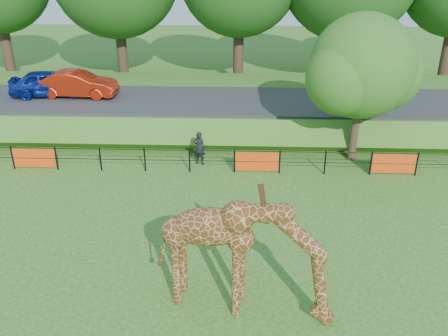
# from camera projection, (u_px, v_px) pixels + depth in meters

# --- Properties ---
(ground) EXTENTS (90.00, 90.00, 0.00)m
(ground) POSITION_uv_depth(u_px,v_px,m) (164.00, 287.00, 15.21)
(ground) COLOR #285B16
(ground) RESTS_ON ground
(giraffe) EXTENTS (5.15, 2.06, 3.62)m
(giraffe) POSITION_uv_depth(u_px,v_px,m) (245.00, 256.00, 13.61)
(giraffe) COLOR #5E3213
(giraffe) RESTS_ON ground
(perimeter_fence) EXTENTS (28.07, 0.10, 1.10)m
(perimeter_fence) POSITION_uv_depth(u_px,v_px,m) (190.00, 161.00, 22.17)
(perimeter_fence) COLOR black
(perimeter_fence) RESTS_ON ground
(embankment) EXTENTS (40.00, 9.00, 1.30)m
(embankment) POSITION_uv_depth(u_px,v_px,m) (202.00, 104.00, 28.87)
(embankment) COLOR #285B16
(embankment) RESTS_ON ground
(road) EXTENTS (40.00, 5.00, 0.12)m
(road) POSITION_uv_depth(u_px,v_px,m) (200.00, 101.00, 27.21)
(road) COLOR #2B2B2D
(road) RESTS_ON embankment
(car_blue) EXTENTS (4.41, 2.29, 1.44)m
(car_blue) POSITION_uv_depth(u_px,v_px,m) (49.00, 83.00, 27.55)
(car_blue) COLOR #142BAA
(car_blue) RESTS_ON road
(car_red) EXTENTS (4.36, 1.73, 1.41)m
(car_red) POSITION_uv_depth(u_px,v_px,m) (78.00, 84.00, 27.43)
(car_red) COLOR #B8220D
(car_red) RESTS_ON road
(visitor) EXTENTS (0.67, 0.55, 1.58)m
(visitor) POSITION_uv_depth(u_px,v_px,m) (199.00, 148.00, 22.83)
(visitor) COLOR black
(visitor) RESTS_ON ground
(tree_east) EXTENTS (5.40, 4.71, 6.76)m
(tree_east) POSITION_uv_depth(u_px,v_px,m) (364.00, 70.00, 21.75)
(tree_east) COLOR #382619
(tree_east) RESTS_ON ground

